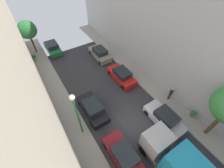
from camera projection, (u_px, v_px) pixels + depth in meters
The scene contains 14 objects.
ground at pixel (133, 124), 15.00m from camera, with size 32.00×32.00×0.00m, color #2D2D33.
sidewalk_left at pixel (88, 151), 13.09m from camera, with size 2.00×44.00×0.15m, color gray.
sidewalk_right at pixel (168, 102), 16.80m from camera, with size 2.00×44.00×0.15m, color gray.
parked_car_left_2 at pixel (124, 156), 12.24m from camera, with size 1.78×4.20×1.57m.
parked_car_left_3 at pixel (93, 109), 15.41m from camera, with size 1.78×4.20×1.57m.
parked_car_left_4 at pixel (53, 48), 23.12m from camera, with size 1.78×4.20×1.57m.
parked_car_right_2 at pixel (165, 118), 14.61m from camera, with size 1.78×4.20×1.57m.
parked_car_right_3 at pixel (122, 75), 18.83m from camera, with size 1.78×4.20×1.57m.
parked_car_right_4 at pixel (100, 53), 22.06m from camera, with size 1.78×4.20×1.57m.
pedestrian at pixel (171, 93), 16.35m from camera, with size 0.40×0.36×1.72m.
street_tree_0 at pixel (27, 30), 20.68m from camera, with size 2.52×2.52×4.91m.
potted_plant_0 at pixel (34, 57), 21.59m from camera, with size 0.53×0.53×0.81m.
potted_plant_4 at pixel (193, 113), 15.09m from camera, with size 0.52×0.52×0.90m.
lamp_post at pixel (76, 111), 11.66m from camera, with size 0.44×0.44×5.48m.
Camera 1 is at (-5.72, -5.06, 13.68)m, focal length 23.89 mm.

